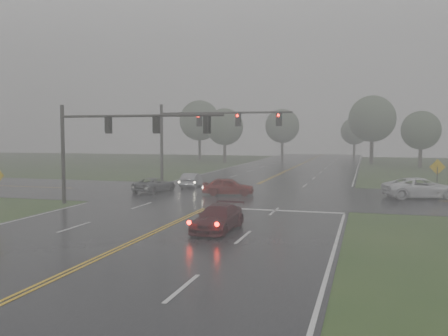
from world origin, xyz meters
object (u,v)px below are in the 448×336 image
(signal_gantry_near, at_px, (109,135))
(sedan_silver, at_px, (191,187))
(car_grey, at_px, (155,192))
(sedan_maroon, at_px, (218,231))
(pickup_white, at_px, (421,199))
(signal_gantry_far, at_px, (200,127))
(sedan_red, at_px, (228,195))

(signal_gantry_near, bearing_deg, sedan_silver, 83.52)
(car_grey, distance_m, signal_gantry_near, 9.23)
(sedan_maroon, distance_m, pickup_white, 19.46)
(sedan_maroon, distance_m, signal_gantry_far, 25.84)
(car_grey, height_order, signal_gantry_near, signal_gantry_near)
(sedan_red, height_order, pickup_white, pickup_white)
(pickup_white, relative_size, signal_gantry_near, 0.47)
(sedan_red, bearing_deg, signal_gantry_near, 130.16)
(signal_gantry_far, bearing_deg, sedan_silver, -80.63)
(sedan_maroon, distance_m, sedan_red, 14.28)
(signal_gantry_near, bearing_deg, pickup_white, 25.08)
(sedan_maroon, bearing_deg, car_grey, 127.04)
(sedan_maroon, relative_size, sedan_silver, 1.15)
(car_grey, height_order, signal_gantry_far, signal_gantry_far)
(sedan_silver, xyz_separation_m, signal_gantry_far, (-0.81, 4.91, 5.46))
(signal_gantry_near, relative_size, signal_gantry_far, 0.87)
(sedan_maroon, xyz_separation_m, signal_gantry_near, (-9.54, 6.41, 4.77))
(signal_gantry_far, bearing_deg, pickup_white, -20.78)
(pickup_white, height_order, signal_gantry_near, signal_gantry_near)
(sedan_red, height_order, car_grey, sedan_red)
(sedan_silver, xyz_separation_m, car_grey, (-1.63, -4.39, 0.00))
(sedan_silver, bearing_deg, signal_gantry_far, -87.83)
(pickup_white, bearing_deg, sedan_silver, 63.88)
(pickup_white, bearing_deg, sedan_red, 80.33)
(sedan_silver, xyz_separation_m, pickup_white, (19.17, -2.67, 0.00))
(car_grey, bearing_deg, sedan_silver, -98.92)
(sedan_silver, distance_m, car_grey, 4.69)
(sedan_red, height_order, signal_gantry_near, signal_gantry_near)
(sedan_maroon, relative_size, sedan_red, 1.07)
(car_grey, relative_size, pickup_white, 0.77)
(sedan_red, relative_size, signal_gantry_near, 0.35)
(pickup_white, bearing_deg, signal_gantry_near, 96.89)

